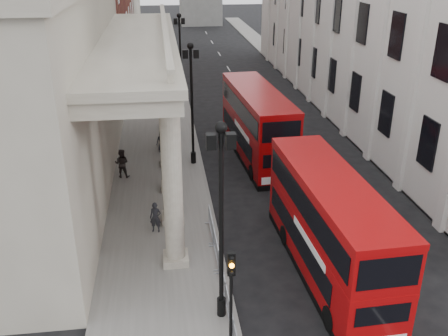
# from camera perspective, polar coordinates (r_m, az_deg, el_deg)

# --- Properties ---
(sidewalk_west) EXTENTS (6.00, 140.00, 0.12)m
(sidewalk_west) POSITION_cam_1_polar(r_m,az_deg,el_deg) (44.40, -7.53, 5.40)
(sidewalk_west) COLOR slate
(sidewalk_west) RESTS_ON ground
(sidewalk_east) EXTENTS (3.00, 140.00, 0.12)m
(sidewalk_east) POSITION_cam_1_polar(r_m,az_deg,el_deg) (47.21, 13.01, 6.11)
(sidewalk_east) COLOR slate
(sidewalk_east) RESTS_ON ground
(kerb) EXTENTS (0.20, 140.00, 0.14)m
(kerb) POSITION_cam_1_polar(r_m,az_deg,el_deg) (44.46, -3.72, 5.60)
(kerb) COLOR slate
(kerb) RESTS_ON ground
(portico_building) EXTENTS (9.00, 28.00, 12.00)m
(portico_building) POSITION_cam_1_polar(r_m,az_deg,el_deg) (32.19, -21.54, 7.94)
(portico_building) COLOR gray
(portico_building) RESTS_ON ground
(lamp_post_south) EXTENTS (1.05, 0.44, 8.32)m
(lamp_post_south) POSITION_cam_1_polar(r_m,az_deg,el_deg) (18.61, -0.33, -5.02)
(lamp_post_south) COLOR black
(lamp_post_south) RESTS_ON sidewalk_west
(lamp_post_mid) EXTENTS (1.05, 0.44, 8.32)m
(lamp_post_mid) POSITION_cam_1_polar(r_m,az_deg,el_deg) (33.47, -3.71, 8.17)
(lamp_post_mid) COLOR black
(lamp_post_mid) RESTS_ON sidewalk_west
(lamp_post_north) EXTENTS (1.05, 0.44, 8.32)m
(lamp_post_north) POSITION_cam_1_polar(r_m,az_deg,el_deg) (49.06, -5.02, 13.12)
(lamp_post_north) COLOR black
(lamp_post_north) RESTS_ON sidewalk_west
(traffic_light) EXTENTS (0.28, 0.33, 4.30)m
(traffic_light) POSITION_cam_1_polar(r_m,az_deg,el_deg) (17.91, 0.82, -13.17)
(traffic_light) COLOR black
(traffic_light) RESTS_ON sidewalk_west
(crowd_barriers) EXTENTS (0.50, 18.75, 1.10)m
(crowd_barriers) POSITION_cam_1_polar(r_m,az_deg,el_deg) (19.67, 1.13, -18.39)
(crowd_barriers) COLOR gray
(crowd_barriers) RESTS_ON sidewalk_west
(bus_near) EXTENTS (3.07, 11.07, 4.74)m
(bus_near) POSITION_cam_1_polar(r_m,az_deg,el_deg) (23.09, 11.93, -6.38)
(bus_near) COLOR #A10709
(bus_near) RESTS_ON ground
(bus_far) EXTENTS (3.51, 11.58, 4.93)m
(bus_far) POSITION_cam_1_polar(r_m,az_deg,el_deg) (35.60, 3.78, 5.19)
(bus_far) COLOR #8A0608
(bus_far) RESTS_ON ground
(pedestrian_a) EXTENTS (0.68, 0.52, 1.66)m
(pedestrian_a) POSITION_cam_1_polar(r_m,az_deg,el_deg) (26.55, -7.83, -5.62)
(pedestrian_a) COLOR black
(pedestrian_a) RESTS_ON sidewalk_west
(pedestrian_b) EXTENTS (1.07, 0.92, 1.93)m
(pedestrian_b) POSITION_cam_1_polar(r_m,az_deg,el_deg) (33.14, -11.61, 0.53)
(pedestrian_b) COLOR black
(pedestrian_b) RESTS_ON sidewalk_west
(pedestrian_c) EXTENTS (0.89, 0.69, 1.62)m
(pedestrian_c) POSITION_cam_1_polar(r_m,az_deg,el_deg) (36.98, -7.11, 3.07)
(pedestrian_c) COLOR black
(pedestrian_c) RESTS_ON sidewalk_west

